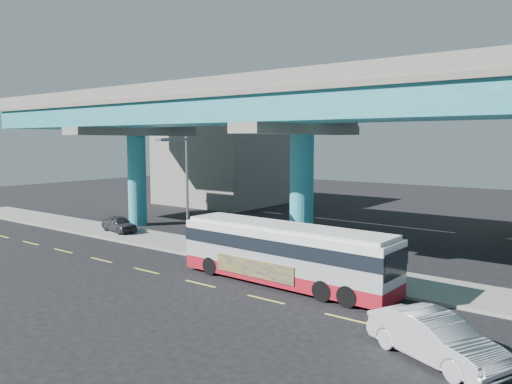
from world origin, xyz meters
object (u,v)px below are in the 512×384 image
Objects in this scene: transit_bus at (285,252)px; sedan at (435,338)px; parked_car at (119,224)px; stop_sign at (320,244)px; street_lamp at (181,177)px.

transit_bus is 2.36× the size of sedan.
transit_bus is 9.60m from sedan.
transit_bus reaches higher than sedan.
stop_sign reaches higher than parked_car.
street_lamp is at bearing -161.32° from stop_sign.
parked_car is (-26.03, 7.62, -0.01)m from sedan.
sedan is 27.12m from parked_car.
sedan reaches higher than parked_car.
street_lamp is at bearing 173.46° from transit_bus.
sedan is 2.18× the size of stop_sign.
street_lamp is (-8.48, 1.27, 3.22)m from transit_bus.
parked_car is at bearing 166.38° from street_lamp.
sedan is at bearing -96.93° from parked_car.
stop_sign is at bearing 74.95° from sedan.
sedan is 18.38m from street_lamp.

